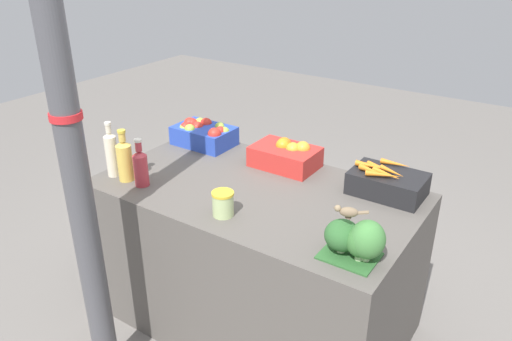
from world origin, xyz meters
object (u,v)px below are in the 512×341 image
Objects in this scene: juice_bottle_ruby at (141,167)px; pickle_jar at (223,204)px; juice_bottle_golden at (125,159)px; orange_crate at (286,155)px; broccoli_pile at (356,239)px; support_pole at (70,141)px; sparrow_bird at (348,212)px; carrot_crate at (387,182)px; juice_bottle_cloudy at (111,153)px; apple_crate at (203,133)px.

juice_bottle_ruby reaches higher than pickle_jar.
juice_bottle_ruby is at bearing 0.00° from juice_bottle_golden.
juice_bottle_golden is at bearing -134.56° from orange_crate.
orange_crate is at bearing 138.30° from broccoli_pile.
support_pole is 0.58m from juice_bottle_golden.
carrot_crate is at bearing -107.28° from sparrow_bird.
support_pole reaches higher than sparrow_bird.
pickle_jar is (0.41, 0.44, -0.36)m from support_pole.
sparrow_bird is (1.33, -0.01, 0.08)m from juice_bottle_cloudy.
pickle_jar is (-0.63, -0.02, -0.03)m from broccoli_pile.
support_pole is 8.37× the size of juice_bottle_cloudy.
apple_crate is 0.60m from juice_bottle_golden.
juice_bottle_cloudy is 2.29× the size of sparrow_bird.
carrot_crate is 1.41m from juice_bottle_cloudy.
broccoli_pile is at bearing 0.45° from juice_bottle_ruby.
support_pole is 1.19m from broccoli_pile.
orange_crate is 3.03× the size of pickle_jar.
support_pole is 9.03× the size of juice_bottle_golden.
apple_crate reaches higher than pickle_jar.
support_pole is at bearing 1.02° from sparrow_bird.
carrot_crate is 1.32m from juice_bottle_golden.
juice_bottle_golden is (-1.18, -0.60, 0.05)m from carrot_crate.
carrot_crate is 0.63m from sparrow_bird.
carrot_crate is at bearing 25.25° from juice_bottle_cloudy.
juice_bottle_ruby is (-0.49, -0.61, 0.04)m from orange_crate.
support_pole is at bearing -156.42° from broccoli_pile.
support_pole is at bearing -76.06° from juice_bottle_ruby.
carrot_crate is at bearing -0.77° from orange_crate.
juice_bottle_cloudy reaches higher than juice_bottle_golden.
support_pole reaches higher than orange_crate.
support_pole is 19.16× the size of sparrow_bird.
apple_crate is 1.40× the size of juice_bottle_ruby.
juice_bottle_ruby is at bearing -128.65° from orange_crate.
broccoli_pile is 0.97× the size of juice_bottle_ruby.
broccoli_pile is (1.05, 0.46, -0.33)m from support_pole.
support_pole reaches higher than pickle_jar.
orange_crate is at bearing 45.44° from juice_bottle_golden.
apple_crate is at bearing 78.84° from juice_bottle_cloudy.
juice_bottle_golden is 1.09× the size of juice_bottle_ruby.
broccoli_pile is 1.27m from juice_bottle_golden.
juice_bottle_golden is at bearing -92.10° from apple_crate.
juice_bottle_golden reaches higher than sparrow_bird.
sparrow_bird is (-0.04, -0.02, 0.12)m from broccoli_pile.
sparrow_bird is (1.21, -0.61, 0.14)m from apple_crate.
juice_bottle_golden is (0.10, -0.00, -0.01)m from juice_bottle_cloudy.
broccoli_pile is 1.37m from juice_bottle_cloudy.
juice_bottle_cloudy is 1.18× the size of juice_bottle_ruby.
orange_crate is 2.72× the size of sparrow_bird.
broccoli_pile is 2.09× the size of pickle_jar.
carrot_crate is at bearing 99.10° from broccoli_pile.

